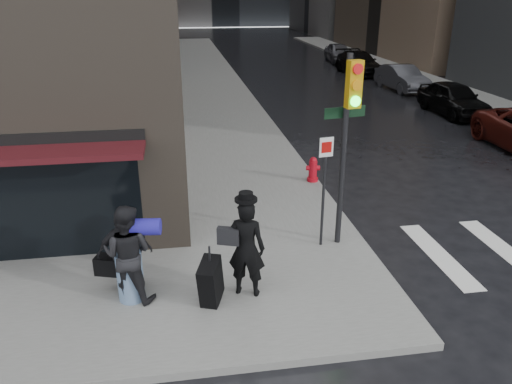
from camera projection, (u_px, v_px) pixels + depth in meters
ground at (298, 294)px, 9.80m from camera, size 140.00×140.00×0.00m
sidewalk_left at (206, 74)px, 34.44m from camera, size 4.00×50.00×0.15m
sidewalk_right at (391, 69)px, 36.41m from camera, size 3.00×50.00×0.15m
man_overcoat at (239, 254)px, 9.18m from camera, size 1.38×0.97×2.12m
man_jeans at (128, 253)px, 9.05m from camera, size 1.33×1.02×1.90m
man_greycoat at (125, 253)px, 9.28m from camera, size 1.03×0.49×1.71m
traffic_light at (346, 128)px, 10.38m from camera, size 1.04×0.55×4.22m
fire_hydrant at (313, 170)px, 14.99m from camera, size 0.43×0.33×0.75m
parked_car_1 at (453, 98)px, 23.39m from camera, size 1.85×4.49×1.52m
parked_car_2 at (402, 78)px, 29.03m from camera, size 1.79×4.42×1.43m
parked_car_3 at (359, 63)px, 34.54m from camera, size 2.12×5.19×1.50m
parked_car_4 at (338, 52)px, 40.21m from camera, size 2.06×4.43×1.47m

